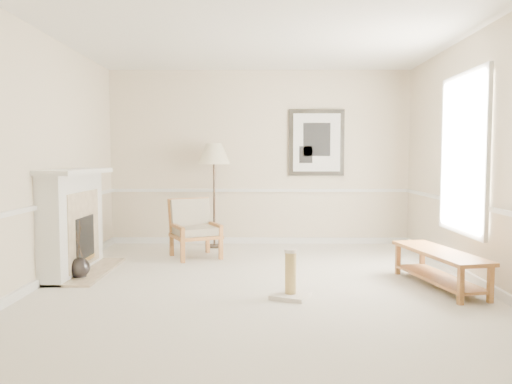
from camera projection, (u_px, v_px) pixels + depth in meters
ground at (259, 285)px, 5.71m from camera, size 5.50×5.50×0.00m
room at (272, 121)px, 5.65m from camera, size 5.04×5.54×2.92m
fireplace at (74, 222)px, 6.28m from camera, size 0.64×1.64×1.31m
floor_vase at (80, 268)px, 5.96m from camera, size 0.24×0.24×0.71m
armchair at (194, 226)px, 7.31m from camera, size 0.87×0.89×0.85m
floor_lamp at (214, 157)px, 8.00m from camera, size 0.56×0.56×1.68m
bench at (439, 263)px, 5.59m from camera, size 0.71×1.50×0.41m
scratching_post at (291, 282)px, 5.17m from camera, size 0.47×0.47×0.51m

